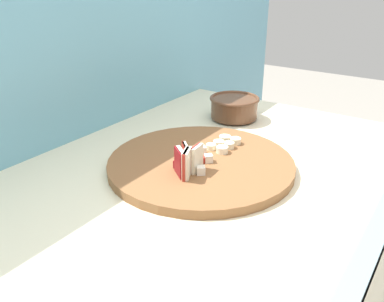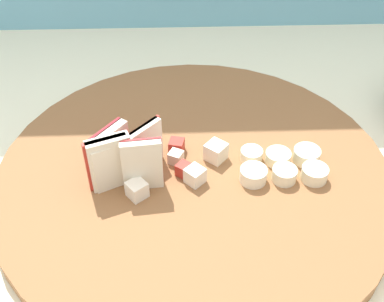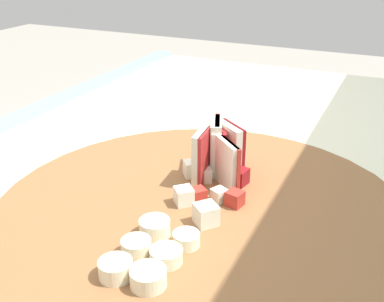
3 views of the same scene
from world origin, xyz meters
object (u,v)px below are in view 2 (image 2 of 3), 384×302
Objects in this scene: cutting_board at (194,175)px; banana_slice_rows at (283,166)px; apple_dice_pile at (173,165)px; apple_wedge_fan at (122,158)px.

cutting_board is 4.61× the size of banana_slice_rows.
cutting_board is 0.03m from apple_dice_pile.
apple_dice_pile reaches higher than cutting_board.
cutting_board is 0.10m from banana_slice_rows.
apple_dice_pile is at bearing -172.31° from cutting_board.
cutting_board is 0.09m from apple_wedge_fan.
apple_wedge_fan is 0.06m from apple_dice_pile.
apple_dice_pile is at bearing 177.97° from banana_slice_rows.
cutting_board is 5.28× the size of apple_wedge_fan.
apple_wedge_fan is (-0.07, -0.01, 0.04)m from cutting_board.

